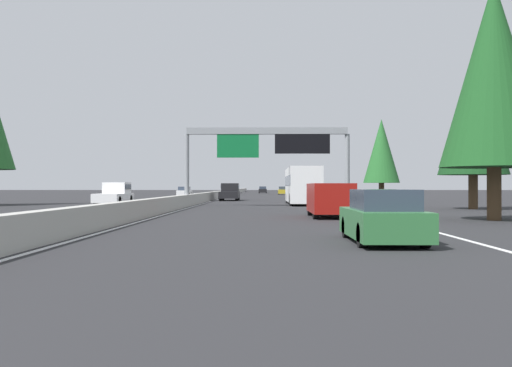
% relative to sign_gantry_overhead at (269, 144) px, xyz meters
% --- Properties ---
extents(ground_plane, '(320.00, 320.00, 0.00)m').
position_rel_sign_gantry_overhead_xyz_m(ground_plane, '(19.45, 6.04, -4.80)').
color(ground_plane, '#262628').
extents(median_barrier, '(180.00, 0.56, 0.90)m').
position_rel_sign_gantry_overhead_xyz_m(median_barrier, '(39.45, 6.34, -4.35)').
color(median_barrier, '#ADAAA3').
rests_on(median_barrier, ground).
extents(shoulder_stripe_right, '(160.00, 0.16, 0.01)m').
position_rel_sign_gantry_overhead_xyz_m(shoulder_stripe_right, '(29.45, -5.48, -4.80)').
color(shoulder_stripe_right, silver).
rests_on(shoulder_stripe_right, ground).
extents(shoulder_stripe_median, '(160.00, 0.16, 0.01)m').
position_rel_sign_gantry_overhead_xyz_m(shoulder_stripe_median, '(29.45, 5.79, -4.80)').
color(shoulder_stripe_median, silver).
rests_on(shoulder_stripe_median, ground).
extents(sign_gantry_overhead, '(0.50, 12.68, 6.04)m').
position_rel_sign_gantry_overhead_xyz_m(sign_gantry_overhead, '(0.00, 0.00, 0.00)').
color(sign_gantry_overhead, gray).
rests_on(sign_gantry_overhead, ground).
extents(sedan_near_center, '(4.40, 1.80, 1.47)m').
position_rel_sign_gantry_overhead_xyz_m(sedan_near_center, '(-27.79, -2.96, -4.12)').
color(sedan_near_center, '#2D6B38').
rests_on(sedan_near_center, ground).
extents(minivan_far_center, '(5.00, 1.95, 1.69)m').
position_rel_sign_gantry_overhead_xyz_m(minivan_far_center, '(-15.11, -2.93, -3.85)').
color(minivan_far_center, maroon).
rests_on(minivan_far_center, ground).
extents(pickup_mid_center, '(5.60, 2.00, 1.86)m').
position_rel_sign_gantry_overhead_xyz_m(pickup_mid_center, '(18.12, 4.16, -3.89)').
color(pickup_mid_center, black).
rests_on(pickup_mid_center, ground).
extents(sedan_distant_a, '(4.40, 1.80, 1.47)m').
position_rel_sign_gantry_overhead_xyz_m(sedan_distant_a, '(82.22, 0.88, -4.12)').
color(sedan_distant_a, black).
rests_on(sedan_distant_a, ground).
extents(bus_near_right, '(11.50, 2.55, 3.10)m').
position_rel_sign_gantry_overhead_xyz_m(bus_near_right, '(5.19, -2.86, -3.09)').
color(bus_near_right, white).
rests_on(bus_near_right, ground).
extents(sedan_far_left, '(4.40, 1.80, 1.47)m').
position_rel_sign_gantry_overhead_xyz_m(sedan_far_left, '(62.89, -2.98, -4.12)').
color(sedan_far_left, '#AD931E').
rests_on(sedan_far_left, ground).
extents(oncoming_near, '(5.60, 2.00, 1.86)m').
position_rel_sign_gantry_overhead_xyz_m(oncoming_near, '(2.56, 12.57, -3.89)').
color(oncoming_near, white).
rests_on(oncoming_near, ground).
extents(oncoming_far, '(4.40, 1.80, 1.47)m').
position_rel_sign_gantry_overhead_xyz_m(oncoming_far, '(41.47, 12.44, -4.12)').
color(oncoming_far, white).
rests_on(oncoming_far, ground).
extents(conifer_right_foreground, '(4.84, 4.84, 11.00)m').
position_rel_sign_gantry_overhead_xyz_m(conifer_right_foreground, '(-17.56, -10.11, 1.88)').
color(conifer_right_foreground, '#4C3823').
rests_on(conifer_right_foreground, ground).
extents(conifer_right_near, '(4.65, 4.65, 10.56)m').
position_rel_sign_gantry_overhead_xyz_m(conifer_right_near, '(-4.96, -13.74, 1.61)').
color(conifer_right_near, '#4C3823').
rests_on(conifer_right_near, ground).
extents(conifer_right_mid, '(3.80, 3.80, 8.63)m').
position_rel_sign_gantry_overhead_xyz_m(conifer_right_mid, '(16.54, -11.94, 0.43)').
color(conifer_right_mid, '#4C3823').
rests_on(conifer_right_mid, ground).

